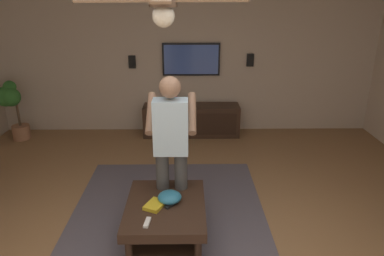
# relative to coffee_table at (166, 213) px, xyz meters

# --- Properties ---
(wall_back_tv) EXTENTS (0.10, 6.92, 2.65)m
(wall_back_tv) POSITION_rel_coffee_table_xyz_m (3.28, -0.21, 1.03)
(wall_back_tv) COLOR #BCA893
(wall_back_tv) RESTS_ON ground
(area_rug) EXTENTS (2.99, 2.23, 0.01)m
(area_rug) POSITION_rel_coffee_table_xyz_m (0.20, -0.00, -0.29)
(area_rug) COLOR #514C56
(area_rug) RESTS_ON ground
(coffee_table) EXTENTS (1.00, 0.80, 0.40)m
(coffee_table) POSITION_rel_coffee_table_xyz_m (0.00, 0.00, 0.00)
(coffee_table) COLOR #332116
(coffee_table) RESTS_ON ground
(media_console) EXTENTS (0.45, 1.70, 0.55)m
(media_console) POSITION_rel_coffee_table_xyz_m (2.94, -0.29, -0.02)
(media_console) COLOR #332116
(media_console) RESTS_ON ground
(tv) EXTENTS (0.05, 1.01, 0.57)m
(tv) POSITION_rel_coffee_table_xyz_m (3.18, -0.29, 1.03)
(tv) COLOR black
(person_standing) EXTENTS (0.53, 0.53, 1.64)m
(person_standing) POSITION_rel_coffee_table_xyz_m (0.35, -0.05, 0.64)
(person_standing) COLOR #3F3F3F
(person_standing) RESTS_ON ground
(potted_plant_tall) EXTENTS (0.40, 0.44, 1.05)m
(potted_plant_tall) POSITION_rel_coffee_table_xyz_m (2.71, 2.76, 0.36)
(potted_plant_tall) COLOR #9E6B4C
(potted_plant_tall) RESTS_ON ground
(bowl) EXTENTS (0.24, 0.24, 0.11)m
(bowl) POSITION_rel_coffee_table_xyz_m (0.04, -0.04, 0.16)
(bowl) COLOR teal
(bowl) RESTS_ON coffee_table
(remote_white) EXTENTS (0.15, 0.06, 0.02)m
(remote_white) POSITION_rel_coffee_table_xyz_m (-0.33, 0.15, 0.12)
(remote_white) COLOR white
(remote_white) RESTS_ON coffee_table
(remote_black) EXTENTS (0.14, 0.13, 0.02)m
(remote_black) POSITION_rel_coffee_table_xyz_m (-0.04, -0.06, 0.12)
(remote_black) COLOR black
(remote_black) RESTS_ON coffee_table
(book) EXTENTS (0.27, 0.24, 0.04)m
(book) POSITION_rel_coffee_table_xyz_m (-0.05, 0.10, 0.12)
(book) COLOR gold
(book) RESTS_ON coffee_table
(vase_round) EXTENTS (0.22, 0.22, 0.22)m
(vase_round) POSITION_rel_coffee_table_xyz_m (2.97, 0.06, 0.36)
(vase_round) COLOR red
(vase_round) RESTS_ON media_console
(wall_speaker_left) EXTENTS (0.06, 0.12, 0.22)m
(wall_speaker_left) POSITION_rel_coffee_table_xyz_m (3.20, -1.34, 1.01)
(wall_speaker_left) COLOR black
(wall_speaker_right) EXTENTS (0.06, 0.12, 0.22)m
(wall_speaker_right) POSITION_rel_coffee_table_xyz_m (3.20, 0.75, 0.98)
(wall_speaker_right) COLOR black
(ceiling_fan) EXTENTS (1.19, 1.19, 0.46)m
(ceiling_fan) POSITION_rel_coffee_table_xyz_m (-0.50, -0.06, 2.02)
(ceiling_fan) COLOR #4C3828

